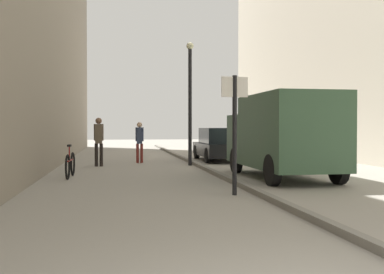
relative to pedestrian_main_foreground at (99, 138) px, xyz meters
The scene contains 9 objects.
ground_plane 3.41m from the pedestrian_main_foreground, 49.43° to the right, with size 80.00×80.00×0.00m, color gray.
kerb_strip 4.54m from the pedestrian_main_foreground, 33.71° to the right, with size 0.16×40.00×0.12m, color slate.
pedestrian_main_foreground is the anchor object (origin of this frame).
pedestrian_mid_block 2.17m from the pedestrian_main_foreground, 42.20° to the left, with size 0.34×0.22×1.69m.
delivery_van 7.31m from the pedestrian_main_foreground, 42.26° to the right, with size 2.06×4.87×2.39m.
parked_car 5.65m from the pedestrian_main_foreground, 22.50° to the left, with size 1.89×4.22×1.45m.
street_sign_post 8.48m from the pedestrian_main_foreground, 67.90° to the right, with size 0.60×0.10×2.60m.
lamp_post 3.85m from the pedestrian_main_foreground, ahead, with size 0.28×0.28×4.76m.
bicycle_leaning 3.89m from the pedestrian_main_foreground, 100.21° to the right, with size 0.13×1.77×0.98m.
Camera 1 is at (-1.46, -2.84, 1.47)m, focal length 42.05 mm.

